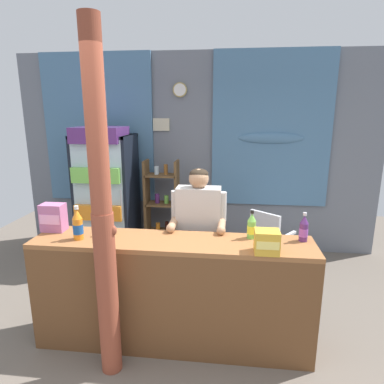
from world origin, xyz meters
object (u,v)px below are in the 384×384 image
Objects in this scene: drink_fridge at (106,187)px; snack_box_choco_powder at (267,242)px; soda_bottle_lime_soda at (252,226)px; timber_post at (103,220)px; shopkeeper at (198,226)px; soda_bottle_iced_tea at (110,224)px; bottle_shelf_rack at (162,207)px; soda_bottle_grape_soda at (304,229)px; stall_counter at (171,289)px; snack_box_wafer at (53,217)px; soda_bottle_orange_soda at (78,225)px; plastic_lawn_chair at (269,238)px.

snack_box_choco_powder is (2.01, -1.90, 0.06)m from drink_fridge.
timber_post is at bearing -155.30° from soda_bottle_lime_soda.
shopkeeper is 0.86m from snack_box_choco_powder.
shopkeeper is at bearing 133.74° from snack_box_choco_powder.
drink_fridge reaches higher than soda_bottle_iced_tea.
drink_fridge is at bearing 136.67° from snack_box_choco_powder.
bottle_shelf_rack is 0.91× the size of shopkeeper.
stall_counter is at bearing -169.18° from soda_bottle_grape_soda.
snack_box_wafer is (0.12, -1.62, 0.09)m from drink_fridge.
drink_fridge reaches higher than snack_box_wafer.
snack_box_wafer is at bearing 175.56° from soda_bottle_iced_tea.
drink_fridge is 1.62m from snack_box_wafer.
stall_counter is 2.06m from bottle_shelf_rack.
soda_bottle_orange_soda is 1.18× the size of soda_bottle_grape_soda.
timber_post reaches higher than soda_bottle_grape_soda.
bottle_shelf_rack is at bearing 131.67° from soda_bottle_grape_soda.
bottle_shelf_rack is at bearing 123.17° from soda_bottle_lime_soda.
stall_counter is 1.24m from soda_bottle_grape_soda.
shopkeeper is (0.18, 0.55, 0.38)m from stall_counter.
drink_fridge is 0.83m from bottle_shelf_rack.
soda_bottle_grape_soda is (1.91, 0.18, -0.02)m from soda_bottle_orange_soda.
stall_counter is 2.25m from drink_fridge.
soda_bottle_lime_soda reaches higher than soda_bottle_iced_tea.
shopkeeper is at bearing 160.08° from soda_bottle_grape_soda.
soda_bottle_iced_tea is at bearing 170.03° from snack_box_choco_powder.
drink_fridge reaches higher than soda_bottle_grape_soda.
shopkeeper is (1.42, -1.28, -0.06)m from drink_fridge.
stall_counter is at bearing 174.78° from snack_box_choco_powder.
soda_bottle_grape_soda is at bearing -48.33° from bottle_shelf_rack.
soda_bottle_grape_soda is 1.01× the size of soda_bottle_lime_soda.
plastic_lawn_chair is 3.70× the size of soda_bottle_iced_tea.
timber_post is 10.74× the size of soda_bottle_lime_soda.
soda_bottle_iced_tea is (-0.08, -1.83, 0.37)m from bottle_shelf_rack.
soda_bottle_lime_soda is at bearing 24.70° from timber_post.
snack_box_choco_powder is at bearing -46.26° from shopkeeper.
soda_bottle_grape_soda is at bearing 17.85° from timber_post.
stall_counter is 0.90× the size of timber_post.
snack_box_wafer is at bearing -147.97° from plastic_lawn_chair.
snack_box_choco_powder is at bearing -8.38° from snack_box_wafer.
soda_bottle_iced_tea is (0.23, 0.13, -0.03)m from soda_bottle_orange_soda.
drink_fridge is 9.85× the size of snack_box_choco_powder.
soda_bottle_orange_soda is at bearing 137.98° from timber_post.
snack_box_choco_powder is at bearing -9.97° from soda_bottle_iced_tea.
soda_bottle_iced_tea is at bearing -177.14° from soda_bottle_lime_soda.
soda_bottle_orange_soda is (-0.32, -1.97, 0.40)m from bottle_shelf_rack.
stall_counter is 9.61× the size of soda_bottle_grape_soda.
drink_fridge is at bearing 110.49° from timber_post.
bottle_shelf_rack is 1.87m from soda_bottle_iced_tea.
soda_bottle_lime_soda is at bearing 2.86° from soda_bottle_iced_tea.
soda_bottle_iced_tea reaches higher than stall_counter.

